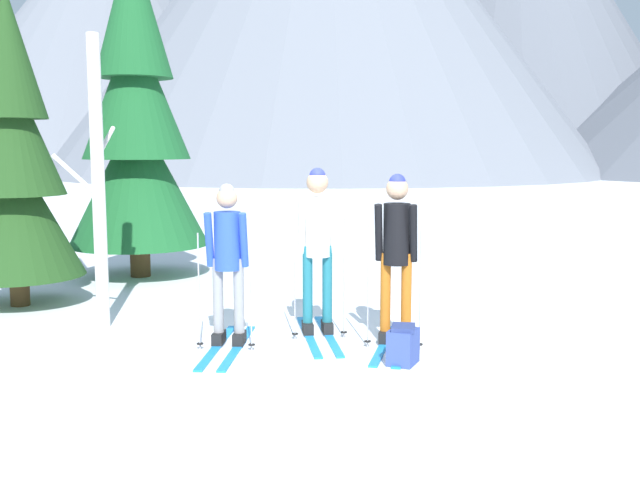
{
  "coord_description": "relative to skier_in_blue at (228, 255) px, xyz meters",
  "views": [
    {
      "loc": [
        1.43,
        -7.71,
        2.09
      ],
      "look_at": [
        0.16,
        0.32,
        1.05
      ],
      "focal_mm": 41.27,
      "sensor_mm": 36.0,
      "label": 1
    }
  ],
  "objects": [
    {
      "name": "ground_plane",
      "position": [
        0.71,
        0.38,
        -0.96
      ],
      "size": [
        400.0,
        400.0,
        0.0
      ],
      "primitive_type": "plane",
      "color": "white"
    },
    {
      "name": "skier_in_blue",
      "position": [
        0.0,
        0.0,
        0.0
      ],
      "size": [
        0.61,
        1.73,
        1.71
      ],
      "color": "#1E84D1",
      "rests_on": "ground"
    },
    {
      "name": "skier_in_white",
      "position": [
        0.85,
        0.59,
        0.1
      ],
      "size": [
        0.79,
        1.76,
        1.86
      ],
      "color": "#1E84D1",
      "rests_on": "ground"
    },
    {
      "name": "skier_in_black",
      "position": [
        1.73,
        0.32,
        0.07
      ],
      "size": [
        0.61,
        1.62,
        1.81
      ],
      "color": "#1E84D1",
      "rests_on": "ground"
    },
    {
      "name": "pine_tree_near",
      "position": [
        -2.56,
        3.76,
        1.47
      ],
      "size": [
        2.2,
        2.2,
        5.32
      ],
      "color": "#51381E",
      "rests_on": "ground"
    },
    {
      "name": "pine_tree_mid",
      "position": [
        -3.27,
        1.44,
        0.93
      ],
      "size": [
        1.71,
        1.71,
        4.12
      ],
      "color": "#51381E",
      "rests_on": "ground"
    },
    {
      "name": "birch_tree_tall",
      "position": [
        -1.67,
        0.54,
        0.73
      ],
      "size": [
        0.5,
        0.94,
        3.34
      ],
      "color": "silver",
      "rests_on": "ground"
    },
    {
      "name": "backpack_on_snow_front",
      "position": [
        1.85,
        -0.4,
        -0.77
      ],
      "size": [
        0.32,
        0.37,
        0.38
      ],
      "color": "#384C99",
      "rests_on": "ground"
    },
    {
      "name": "mountain_ridge_distant",
      "position": [
        -1.15,
        58.89,
        12.33
      ],
      "size": [
        109.83,
        62.79,
        29.65
      ],
      "color": "slate",
      "rests_on": "ground"
    }
  ]
}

